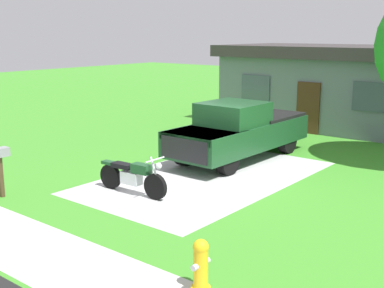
{
  "coord_description": "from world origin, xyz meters",
  "views": [
    {
      "loc": [
        8.36,
        -11.08,
        4.07
      ],
      "look_at": [
        -0.57,
        -0.02,
        0.9
      ],
      "focal_mm": 47.06,
      "sensor_mm": 36.0,
      "label": 1
    }
  ],
  "objects_px": {
    "motorcycle": "(133,176)",
    "pickup_truck": "(241,130)",
    "fire_hydrant": "(201,265)",
    "neighbor_house": "(335,85)"
  },
  "relations": [
    {
      "from": "motorcycle",
      "to": "pickup_truck",
      "type": "height_order",
      "value": "pickup_truck"
    },
    {
      "from": "motorcycle",
      "to": "fire_hydrant",
      "type": "distance_m",
      "value": 5.21
    },
    {
      "from": "motorcycle",
      "to": "neighbor_house",
      "type": "xyz_separation_m",
      "value": [
        -0.12,
        12.63,
        1.32
      ]
    },
    {
      "from": "fire_hydrant",
      "to": "neighbor_house",
      "type": "distance_m",
      "value": 16.13
    },
    {
      "from": "motorcycle",
      "to": "fire_hydrant",
      "type": "height_order",
      "value": "motorcycle"
    },
    {
      "from": "fire_hydrant",
      "to": "neighbor_house",
      "type": "height_order",
      "value": "neighbor_house"
    },
    {
      "from": "fire_hydrant",
      "to": "pickup_truck",
      "type": "bearing_deg",
      "value": 119.44
    },
    {
      "from": "pickup_truck",
      "to": "neighbor_house",
      "type": "bearing_deg",
      "value": 91.4
    },
    {
      "from": "pickup_truck",
      "to": "fire_hydrant",
      "type": "distance_m",
      "value": 8.81
    },
    {
      "from": "motorcycle",
      "to": "neighbor_house",
      "type": "height_order",
      "value": "neighbor_house"
    }
  ]
}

